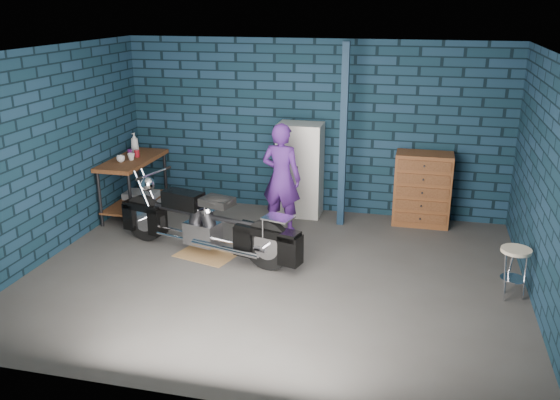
# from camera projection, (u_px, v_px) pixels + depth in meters

# --- Properties ---
(ground) EXTENTS (6.00, 6.00, 0.00)m
(ground) POSITION_uv_depth(u_px,v_px,m) (274.00, 274.00, 7.36)
(ground) COLOR #44423F
(ground) RESTS_ON ground
(room_walls) EXTENTS (6.02, 5.01, 2.71)m
(room_walls) POSITION_uv_depth(u_px,v_px,m) (285.00, 115.00, 7.26)
(room_walls) COLOR #0E2531
(room_walls) RESTS_ON ground
(support_post) EXTENTS (0.10, 0.10, 2.70)m
(support_post) POSITION_uv_depth(u_px,v_px,m) (343.00, 137.00, 8.60)
(support_post) COLOR #13273C
(support_post) RESTS_ON ground
(workbench) EXTENTS (0.60, 1.40, 0.91)m
(workbench) POSITION_uv_depth(u_px,v_px,m) (134.00, 186.00, 9.31)
(workbench) COLOR brown
(workbench) RESTS_ON ground
(drip_mat) EXTENTS (0.89, 0.75, 0.01)m
(drip_mat) POSITION_uv_depth(u_px,v_px,m) (207.00, 254.00, 7.95)
(drip_mat) COLOR olive
(drip_mat) RESTS_ON ground
(motorcycle) EXTENTS (2.44, 1.23, 1.04)m
(motorcycle) POSITION_uv_depth(u_px,v_px,m) (206.00, 218.00, 7.78)
(motorcycle) COLOR black
(motorcycle) RESTS_ON ground
(person) EXTENTS (0.64, 0.47, 1.61)m
(person) POSITION_uv_depth(u_px,v_px,m) (281.00, 178.00, 8.53)
(person) COLOR #4C207B
(person) RESTS_ON ground
(storage_bin) EXTENTS (0.51, 0.36, 0.31)m
(storage_bin) POSITION_uv_depth(u_px,v_px,m) (142.00, 201.00, 9.56)
(storage_bin) COLOR gray
(storage_bin) RESTS_ON ground
(locker) EXTENTS (0.68, 0.49, 1.46)m
(locker) POSITION_uv_depth(u_px,v_px,m) (300.00, 170.00, 9.21)
(locker) COLOR beige
(locker) RESTS_ON ground
(tool_chest) EXTENTS (0.83, 0.46, 1.10)m
(tool_chest) POSITION_uv_depth(u_px,v_px,m) (422.00, 189.00, 8.85)
(tool_chest) COLOR brown
(tool_chest) RESTS_ON ground
(shop_stool) EXTENTS (0.42, 0.42, 0.61)m
(shop_stool) POSITION_uv_depth(u_px,v_px,m) (513.00, 274.00, 6.69)
(shop_stool) COLOR beige
(shop_stool) RESTS_ON ground
(cup_a) EXTENTS (0.15, 0.15, 0.10)m
(cup_a) POSITION_uv_depth(u_px,v_px,m) (121.00, 159.00, 8.95)
(cup_a) COLOR beige
(cup_a) RESTS_ON workbench
(cup_b) EXTENTS (0.13, 0.13, 0.10)m
(cup_b) POSITION_uv_depth(u_px,v_px,m) (131.00, 157.00, 9.06)
(cup_b) COLOR beige
(cup_b) RESTS_ON workbench
(mug_purple) EXTENTS (0.09, 0.09, 0.10)m
(mug_purple) POSITION_uv_depth(u_px,v_px,m) (130.00, 152.00, 9.33)
(mug_purple) COLOR #5C1965
(mug_purple) RESTS_ON workbench
(mug_red) EXTENTS (0.09, 0.09, 0.11)m
(mug_red) POSITION_uv_depth(u_px,v_px,m) (137.00, 153.00, 9.24)
(mug_red) COLOR maroon
(mug_red) RESTS_ON workbench
(bottle) EXTENTS (0.14, 0.14, 0.32)m
(bottle) POSITION_uv_depth(u_px,v_px,m) (135.00, 143.00, 9.47)
(bottle) COLOR gray
(bottle) RESTS_ON workbench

